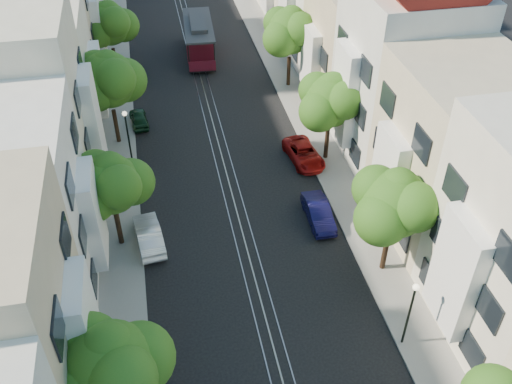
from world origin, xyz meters
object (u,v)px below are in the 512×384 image
tree_w_a (111,369)px  cable_car (199,37)px  tree_w_d (110,25)px  parked_car_w_far (139,118)px  tree_w_c (109,81)px  parked_car_w_mid (149,235)px  lamp_east (411,306)px  tree_e_c (331,102)px  tree_e_b (396,205)px  tree_e_d (291,32)px  parked_car_e_far (304,154)px  tree_w_b (111,185)px  parked_car_e_mid (318,213)px  lamp_west (127,130)px

tree_w_a → cable_car: tree_w_a is taller
tree_w_d → parked_car_w_far: bearing=-80.0°
tree_w_c → parked_car_w_mid: tree_w_c is taller
tree_w_c → lamp_east: (13.44, -20.98, -2.22)m
tree_e_c → tree_w_c: 15.25m
tree_e_b → tree_e_d: (0.00, 22.00, 0.13)m
parked_car_w_mid → parked_car_w_far: parked_car_w_mid is taller
tree_w_d → parked_car_w_far: (1.54, -8.74, -4.07)m
parked_car_w_mid → parked_car_w_far: bearing=-96.5°
parked_car_w_far → parked_car_e_far: bearing=141.5°
tree_e_c → tree_w_c: tree_w_c is taller
tree_w_c → parked_car_w_far: bearing=55.8°
tree_w_b → parked_car_e_far: tree_w_b is taller
tree_w_a → tree_w_d: bearing=90.0°
tree_e_d → parked_car_e_mid: tree_e_d is taller
lamp_west → parked_car_w_far: lamp_west is taller
lamp_east → parked_car_w_mid: 15.47m
tree_e_d → tree_e_b: bearing=-90.0°
tree_e_b → lamp_west: (-13.56, 13.02, -1.89)m
tree_e_d → lamp_west: tree_e_d is taller
tree_w_c → parked_car_e_far: size_ratio=1.67×
tree_e_d → tree_w_d: 15.25m
tree_e_b → lamp_west: 18.90m
tree_e_d → lamp_east: bearing=-92.0°
tree_w_c → tree_w_d: (-0.00, 11.00, -0.47)m
lamp_east → parked_car_w_mid: lamp_east is taller
cable_car → parked_car_w_far: size_ratio=2.64×
tree_e_d → tree_e_c: bearing=-90.0°
tree_w_d → parked_car_e_far: (12.74, -15.93, -4.01)m
tree_e_b → tree_w_a: bearing=-154.1°
tree_w_b → tree_e_d: bearing=49.7°
tree_w_a → parked_car_w_far: 25.65m
parked_car_e_mid → lamp_east: bearing=-80.8°
tree_w_d → parked_car_w_mid: (1.58, -22.28, -3.93)m
parked_car_w_far → cable_car: bearing=-124.5°
parked_car_e_mid → tree_e_c: bearing=69.0°
tree_w_c → tree_e_c: bearing=-19.1°
tree_e_b → tree_e_c: bearing=90.0°
tree_w_b → parked_car_e_mid: 12.52m
tree_w_a → parked_car_e_mid: size_ratio=1.74×
tree_e_c → parked_car_e_far: size_ratio=1.53×
tree_w_c → tree_w_d: bearing=90.0°
cable_car → tree_w_a: bearing=-98.4°
tree_e_c → parked_car_w_far: size_ratio=2.08×
tree_e_c → tree_w_b: tree_e_c is taller
parked_car_e_far → tree_e_d: bearing=74.4°
tree_e_d → tree_w_b: tree_e_d is taller
tree_e_b → tree_e_c: 11.00m
tree_w_d → parked_car_e_mid: bearing=-61.8°
tree_e_d → parked_car_w_mid: 21.92m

